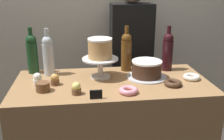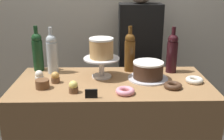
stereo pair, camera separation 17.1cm
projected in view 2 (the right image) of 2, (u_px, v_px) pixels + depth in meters
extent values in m
cube|color=beige|center=(110.00, 13.00, 2.45)|extent=(6.00, 0.05, 2.60)
cylinder|color=silver|center=(102.00, 76.00, 1.81)|extent=(0.13, 0.13, 0.01)
cylinder|color=silver|center=(102.00, 67.00, 1.79)|extent=(0.04, 0.04, 0.11)
cylinder|color=silver|center=(102.00, 59.00, 1.77)|extent=(0.24, 0.24, 0.01)
cylinder|color=tan|center=(101.00, 49.00, 1.75)|extent=(0.16, 0.16, 0.12)
cylinder|color=white|center=(101.00, 39.00, 1.73)|extent=(0.16, 0.16, 0.01)
cylinder|color=silver|center=(148.00, 78.00, 1.78)|extent=(0.27, 0.27, 0.01)
cylinder|color=#3D2619|center=(148.00, 71.00, 1.76)|extent=(0.20, 0.20, 0.10)
cylinder|color=white|center=(148.00, 63.00, 1.74)|extent=(0.20, 0.20, 0.01)
cylinder|color=#5B3814|center=(130.00, 56.00, 1.91)|extent=(0.08, 0.08, 0.22)
sphere|color=#5B3814|center=(130.00, 39.00, 1.87)|extent=(0.07, 0.07, 0.07)
cylinder|color=#5B3814|center=(130.00, 31.00, 1.85)|extent=(0.03, 0.03, 0.08)
cylinder|color=#B2BCC1|center=(52.00, 58.00, 1.87)|extent=(0.08, 0.08, 0.22)
sphere|color=#B2BCC1|center=(51.00, 40.00, 1.83)|extent=(0.07, 0.07, 0.07)
cylinder|color=#B2BCC1|center=(50.00, 33.00, 1.81)|extent=(0.03, 0.03, 0.08)
cylinder|color=black|center=(172.00, 57.00, 1.88)|extent=(0.08, 0.08, 0.22)
sphere|color=black|center=(173.00, 39.00, 1.84)|extent=(0.07, 0.07, 0.07)
cylinder|color=black|center=(174.00, 32.00, 1.83)|extent=(0.03, 0.03, 0.08)
cylinder|color=#193D1E|center=(38.00, 55.00, 1.92)|extent=(0.08, 0.08, 0.22)
sphere|color=#193D1E|center=(36.00, 38.00, 1.88)|extent=(0.07, 0.07, 0.07)
cylinder|color=#193D1E|center=(36.00, 31.00, 1.87)|extent=(0.03, 0.03, 0.08)
cylinder|color=brown|center=(56.00, 80.00, 1.71)|extent=(0.06, 0.06, 0.03)
sphere|color=#CC9347|center=(55.00, 76.00, 1.70)|extent=(0.05, 0.05, 0.05)
cylinder|color=white|center=(40.00, 79.00, 1.74)|extent=(0.06, 0.06, 0.03)
sphere|color=white|center=(39.00, 74.00, 1.73)|extent=(0.05, 0.05, 0.05)
cylinder|color=brown|center=(74.00, 90.00, 1.56)|extent=(0.06, 0.06, 0.03)
sphere|color=#EFDB6B|center=(73.00, 85.00, 1.55)|extent=(0.05, 0.05, 0.05)
torus|color=#472D1E|center=(173.00, 86.00, 1.63)|extent=(0.11, 0.11, 0.03)
torus|color=silver|center=(194.00, 80.00, 1.72)|extent=(0.11, 0.11, 0.03)
torus|color=pink|center=(125.00, 91.00, 1.55)|extent=(0.11, 0.11, 0.03)
cylinder|color=brown|center=(43.00, 87.00, 1.63)|extent=(0.08, 0.08, 0.01)
cylinder|color=brown|center=(43.00, 86.00, 1.62)|extent=(0.08, 0.08, 0.01)
cylinder|color=brown|center=(42.00, 84.00, 1.62)|extent=(0.08, 0.08, 0.01)
cylinder|color=brown|center=(42.00, 82.00, 1.62)|extent=(0.08, 0.08, 0.01)
cylinder|color=brown|center=(42.00, 81.00, 1.61)|extent=(0.08, 0.08, 0.01)
cube|color=black|center=(91.00, 94.00, 1.49)|extent=(0.07, 0.01, 0.05)
cube|color=black|center=(137.00, 109.00, 2.53)|extent=(0.28, 0.18, 0.85)
cube|color=black|center=(140.00, 36.00, 2.30)|extent=(0.36, 0.22, 0.55)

